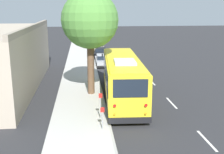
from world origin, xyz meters
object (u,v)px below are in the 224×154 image
object	(u,v)px
street_tree	(90,16)
shuttle_bus	(122,76)
sign_post_near	(102,118)
parked_sedan_silver	(103,60)
parked_sedan_tan	(98,47)
fire_hydrant	(92,68)
parked_sedan_black	(101,53)
sign_post_far	(101,106)

from	to	relation	value
street_tree	shuttle_bus	bearing A→B (deg)	-117.47
shuttle_bus	sign_post_near	distance (m)	6.19
parked_sedan_silver	parked_sedan_tan	bearing A→B (deg)	-1.05
shuttle_bus	parked_sedan_tan	size ratio (longest dim) A/B	2.40
shuttle_bus	fire_hydrant	bearing A→B (deg)	16.43
parked_sedan_black	sign_post_near	world-z (taller)	sign_post_near
shuttle_bus	street_tree	distance (m)	5.11
shuttle_bus	sign_post_far	world-z (taller)	shuttle_bus
parked_sedan_black	parked_sedan_silver	bearing A→B (deg)	-178.41
street_tree	sign_post_near	distance (m)	8.82
parked_sedan_silver	parked_sedan_black	distance (m)	5.87
shuttle_bus	parked_sedan_silver	bearing A→B (deg)	5.38
parked_sedan_tan	sign_post_near	size ratio (longest dim) A/B	3.52
fire_hydrant	sign_post_near	bearing A→B (deg)	-179.65
sign_post_far	parked_sedan_silver	bearing A→B (deg)	-4.77
street_tree	parked_sedan_tan	bearing A→B (deg)	-4.77
sign_post_far	shuttle_bus	bearing A→B (deg)	-24.41
shuttle_bus	parked_sedan_silver	world-z (taller)	shuttle_bus
street_tree	sign_post_near	size ratio (longest dim) A/B	6.55
parked_sedan_black	sign_post_far	distance (m)	22.97
shuttle_bus	sign_post_near	size ratio (longest dim) A/B	8.44
parked_sedan_black	fire_hydrant	world-z (taller)	parked_sedan_black
shuttle_bus	fire_hydrant	size ratio (longest dim) A/B	13.66
parked_sedan_black	fire_hydrant	bearing A→B (deg)	173.73
shuttle_bus	sign_post_far	xyz separation A→B (m)	(-4.25, 1.93, -0.79)
parked_sedan_silver	sign_post_near	bearing A→B (deg)	175.16
sign_post_near	parked_sedan_tan	bearing A→B (deg)	-2.92
street_tree	fire_hydrant	xyz separation A→B (m)	(7.31, -0.31, -5.62)
parked_sedan_tan	sign_post_far	distance (m)	28.74
sign_post_near	fire_hydrant	world-z (taller)	sign_post_near
parked_sedan_black	sign_post_near	xyz separation A→B (m)	(-24.46, 1.56, 0.24)
parked_sedan_silver	fire_hydrant	world-z (taller)	parked_sedan_silver
parked_sedan_black	street_tree	distance (m)	18.42
parked_sedan_tan	fire_hydrant	xyz separation A→B (m)	(-15.93, 1.63, -0.05)
shuttle_bus	parked_sedan_black	distance (m)	18.70
sign_post_far	fire_hydrant	world-z (taller)	sign_post_far
parked_sedan_tan	sign_post_near	world-z (taller)	sign_post_near
shuttle_bus	sign_post_near	world-z (taller)	shuttle_bus
fire_hydrant	street_tree	bearing A→B (deg)	177.56
parked_sedan_black	parked_sedan_tan	xyz separation A→B (m)	(5.78, 0.02, 0.02)
parked_sedan_silver	parked_sedan_black	bearing A→B (deg)	-1.86
shuttle_bus	sign_post_far	size ratio (longest dim) A/B	6.76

